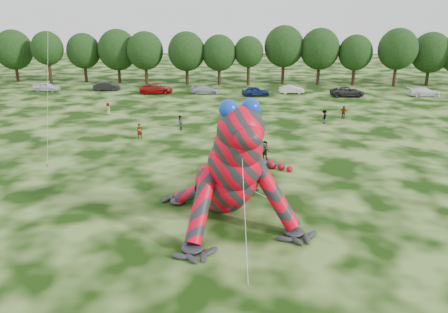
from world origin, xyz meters
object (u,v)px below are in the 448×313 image
Objects in this scene: car_7 at (424,92)px; spectator_2 at (324,117)px; car_1 at (107,86)px; tree_2 at (14,56)px; car_6 at (347,92)px; car_2 at (156,89)px; car_3 at (206,90)px; tree_14 at (430,59)px; spectator_4 at (108,109)px; spectator_0 at (140,131)px; tree_7 at (187,58)px; car_5 at (291,89)px; spectator_1 at (180,123)px; spectator_3 at (343,112)px; tree_8 at (219,60)px; tree_10 at (284,55)px; tree_3 at (48,58)px; spectator_5 at (265,150)px; inflatable_gecko at (219,149)px; tree_9 at (249,61)px; tree_12 at (355,60)px; tree_4 at (84,58)px; tree_5 at (118,56)px; tree_11 at (319,57)px; car_0 at (47,87)px; car_4 at (255,91)px; tree_6 at (146,58)px; tree_13 at (397,58)px.

car_7 is 3.03× the size of spectator_2.
spectator_2 is at bearing -128.89° from car_1.
tree_2 reaches higher than car_6.
car_2 is 1.20× the size of car_3.
tree_14 is 5.87× the size of spectator_4.
tree_7 is at bearing 66.07° from spectator_0.
tree_7 is 2.35× the size of car_5.
spectator_1 reaches higher than car_5.
car_3 is 2.82× the size of spectator_3.
tree_8 is at bearing -8.12° from car_3.
tree_10 reaches higher than tree_14.
tree_3 is 55.17m from spectator_3.
tree_2 is 63.36m from spectator_5.
tree_9 is (1.78, 52.50, 0.18)m from inflatable_gecko.
tree_10 reaches higher than car_1.
tree_12 is (20.73, 52.90, 0.32)m from inflatable_gecko.
tree_4 is (-28.92, 53.87, 0.37)m from inflatable_gecko.
tree_7 is 1.09× the size of tree_9.
tree_3 is 31.56m from spectator_4.
car_6 is at bearing 106.51° from spectator_5.
tree_5 is 41.75m from car_6.
tree_7 is at bearing -176.67° from tree_11.
tree_10 is 1.93× the size of car_2.
car_5 is at bearing -14.40° from tree_4.
spectator_2 is (11.01, 24.11, -3.34)m from inflatable_gecko.
tree_2 is at bearing 72.35° from car_6.
tree_14 reaches higher than tree_12.
car_0 is at bearing 90.54° from car_1.
car_3 is at bearing 152.78° from spectator_3.
car_4 is at bearing 85.28° from car_6.
spectator_0 reaches higher than car_6.
tree_11 is 2.30× the size of car_0.
car_7 is (-4.59, -11.11, -3.98)m from tree_14.
car_5 is at bearing -85.28° from tree_10.
spectator_1 is (-14.67, -24.15, 0.19)m from car_5.
tree_4 reaches higher than spectator_5.
tree_7 reaches higher than tree_14.
tree_9 reaches higher than car_2.
tree_4 reaches higher than tree_8.
tree_8 is 36.53m from spectator_0.
tree_9 is at bearing -2.58° from tree_5.
tree_4 is at bearing 178.20° from spectator_1.
car_1 is at bearing -128.32° from tree_6.
car_3 is at bearing -24.85° from tree_4.
tree_3 reaches higher than car_5.
tree_13 is at bearing -4.92° from tree_12.
spectator_1 reaches higher than car_3.
spectator_0 is (-37.35, -35.99, -4.23)m from tree_13.
tree_8 reaches higher than car_6.
tree_7 is 2.16× the size of car_0.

